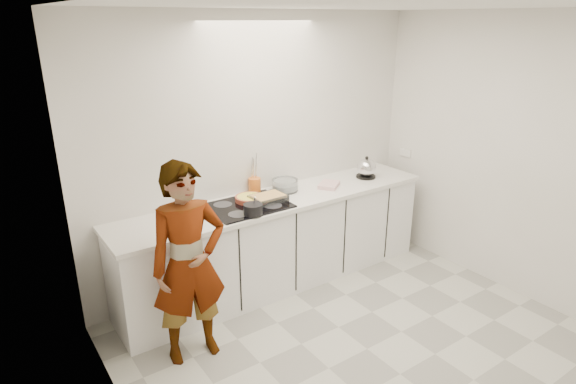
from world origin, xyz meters
TOP-DOWN VIEW (x-y plane):
  - floor at (0.00, 0.00)m, footprint 3.60×3.20m
  - ceiling at (0.00, 0.00)m, footprint 3.60×3.20m
  - wall_back at (0.00, 1.60)m, footprint 3.60×0.00m
  - wall_left at (-1.80, 0.00)m, footprint 0.00×3.20m
  - wall_right at (1.80, 0.02)m, footprint 0.02×3.20m
  - base_cabinets at (0.00, 1.28)m, footprint 3.20×0.58m
  - countertop at (0.00, 1.28)m, footprint 3.24×0.64m
  - hob at (-0.35, 1.26)m, footprint 0.72×0.54m
  - tart_dish at (-0.28, 1.34)m, footprint 0.33×0.33m
  - saucepan at (-0.42, 1.05)m, footprint 0.21×0.21m
  - baking_dish at (-0.15, 1.23)m, footprint 0.32×0.24m
  - mixing_bowl at (0.17, 1.41)m, footprint 0.31×0.31m
  - tea_towel at (0.60, 1.26)m, footprint 0.30×0.29m
  - kettle at (1.12, 1.27)m, footprint 0.22×0.22m
  - utensil_crock at (-0.10, 1.54)m, footprint 0.14×0.14m
  - cook at (-1.15, 0.76)m, footprint 0.61×0.43m

SIDE VIEW (x-z plane):
  - floor at x=0.00m, z-range 0.00..0.00m
  - base_cabinets at x=0.00m, z-range 0.00..0.87m
  - cook at x=-1.15m, z-range 0.00..1.59m
  - countertop at x=0.00m, z-range 0.87..0.91m
  - hob at x=-0.35m, z-range 0.91..0.92m
  - tea_towel at x=0.60m, z-range 0.91..0.95m
  - tart_dish at x=-0.28m, z-range 0.93..0.97m
  - baking_dish at x=-0.15m, z-range 0.93..0.99m
  - mixing_bowl at x=0.17m, z-range 0.91..1.02m
  - saucepan at x=-0.42m, z-range 0.89..1.05m
  - utensil_crock at x=-0.10m, z-range 0.91..1.06m
  - kettle at x=1.12m, z-range 0.89..1.13m
  - wall_right at x=1.80m, z-range 0.00..2.60m
  - wall_back at x=0.00m, z-range 0.00..2.60m
  - wall_left at x=-1.80m, z-range 0.00..2.60m
  - ceiling at x=0.00m, z-range 2.60..2.60m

